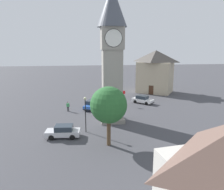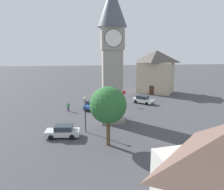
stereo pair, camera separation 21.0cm
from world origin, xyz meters
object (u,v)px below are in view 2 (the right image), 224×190
car_blue_kerb (63,131)px  lamp_post (85,109)px  car_silver_kerb (143,100)px  tree (108,105)px  pedestrian (68,105)px  clock_tower (112,45)px  building_terrace_right (156,71)px  road_sign (124,96)px  car_red_corner (92,104)px

car_blue_kerb → lamp_post: lamp_post is taller
car_silver_kerb → tree: bearing=-116.6°
pedestrian → lamp_post: bearing=-73.6°
car_blue_kerb → clock_tower: bearing=37.7°
clock_tower → car_blue_kerb: bearing=-142.3°
building_terrace_right → lamp_post: size_ratio=2.20×
clock_tower → road_sign: 12.95m
building_terrace_right → car_silver_kerb: bearing=-119.9°
pedestrian → lamp_post: 10.37m
pedestrian → tree: (5.34, -13.95, 3.64)m
clock_tower → road_sign: size_ratio=6.82×
car_silver_kerb → pedestrian: (-14.12, -3.54, 0.25)m
tree → pedestrian: bearing=111.0°
car_blue_kerb → car_red_corner: size_ratio=0.96×
clock_tower → car_red_corner: clock_tower is taller
tree → road_sign: size_ratio=2.39×
car_blue_kerb → pedestrian: bearing=90.5°
clock_tower → car_silver_kerb: size_ratio=4.61×
clock_tower → lamp_post: 9.68m
car_silver_kerb → road_sign: bearing=-166.0°
clock_tower → car_silver_kerb: clock_tower is taller
clock_tower → car_red_corner: (-2.72, 6.98, -10.36)m
car_blue_kerb → road_sign: road_sign is taller
clock_tower → pedestrian: (-6.80, 5.90, -10.11)m
car_blue_kerb → building_terrace_right: 31.94m
car_silver_kerb → lamp_post: lamp_post is taller
lamp_post → car_blue_kerb: bearing=-154.2°
building_terrace_right → road_sign: size_ratio=3.66×
car_blue_kerb → tree: tree is taller
tree → car_red_corner: bearing=94.8°
tree → road_sign: bearing=73.8°
car_red_corner → road_sign: road_sign is taller
clock_tower → tree: bearing=-100.3°
car_silver_kerb → pedestrian: size_ratio=2.45×
car_red_corner → tree: 15.57m
car_silver_kerb → car_red_corner: same height
car_silver_kerb → car_blue_kerb: bearing=-133.8°
car_blue_kerb → car_red_corner: 12.79m
car_blue_kerb → road_sign: bearing=53.6°
car_blue_kerb → car_red_corner: bearing=71.9°
lamp_post → pedestrian: bearing=106.4°
clock_tower → car_red_corner: size_ratio=4.28×
car_silver_kerb → building_terrace_right: (5.78, 10.06, 4.36)m
car_silver_kerb → building_terrace_right: building_terrace_right is taller
clock_tower → car_silver_kerb: (7.31, 9.45, -10.36)m
clock_tower → car_silver_kerb: 15.81m
car_red_corner → lamp_post: (-1.21, -10.82, 2.39)m
lamp_post → car_silver_kerb: bearing=49.7°
tree → lamp_post: size_ratio=1.43×
pedestrian → clock_tower: bearing=-41.0°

